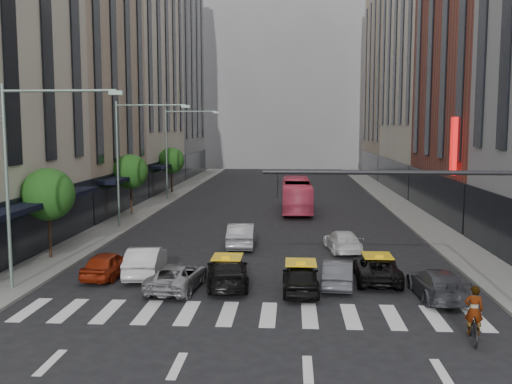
% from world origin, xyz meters
% --- Properties ---
extents(ground, '(160.00, 160.00, 0.00)m').
position_xyz_m(ground, '(0.00, 0.00, 0.00)').
color(ground, black).
rests_on(ground, ground).
extents(sidewalk_left, '(3.00, 96.00, 0.15)m').
position_xyz_m(sidewalk_left, '(-11.50, 30.00, 0.07)').
color(sidewalk_left, slate).
rests_on(sidewalk_left, ground).
extents(sidewalk_right, '(3.00, 96.00, 0.15)m').
position_xyz_m(sidewalk_right, '(11.50, 30.00, 0.07)').
color(sidewalk_right, slate).
rests_on(sidewalk_right, ground).
extents(building_left_b, '(8.00, 16.00, 24.00)m').
position_xyz_m(building_left_b, '(-17.00, 28.00, 12.00)').
color(building_left_b, tan).
rests_on(building_left_b, ground).
extents(building_left_c, '(8.00, 20.00, 36.00)m').
position_xyz_m(building_left_c, '(-17.00, 46.00, 18.00)').
color(building_left_c, beige).
rests_on(building_left_c, ground).
extents(building_left_d, '(8.00, 18.00, 30.00)m').
position_xyz_m(building_left_d, '(-17.00, 65.00, 15.00)').
color(building_left_d, gray).
rests_on(building_left_d, ground).
extents(building_right_b, '(8.00, 18.00, 26.00)m').
position_xyz_m(building_right_b, '(17.00, 27.00, 13.00)').
color(building_right_b, brown).
rests_on(building_right_b, ground).
extents(building_right_c, '(8.00, 20.00, 40.00)m').
position_xyz_m(building_right_c, '(17.00, 46.00, 20.00)').
color(building_right_c, beige).
rests_on(building_right_c, ground).
extents(building_right_d, '(8.00, 18.00, 28.00)m').
position_xyz_m(building_right_d, '(17.00, 65.00, 14.00)').
color(building_right_d, tan).
rests_on(building_right_d, ground).
extents(building_far, '(30.00, 10.00, 36.00)m').
position_xyz_m(building_far, '(0.00, 85.00, 18.00)').
color(building_far, gray).
rests_on(building_far, ground).
extents(tree_near, '(2.88, 2.88, 4.95)m').
position_xyz_m(tree_near, '(-11.80, 10.00, 3.65)').
color(tree_near, black).
rests_on(tree_near, sidewalk_left).
extents(tree_mid, '(2.88, 2.88, 4.95)m').
position_xyz_m(tree_mid, '(-11.80, 26.00, 3.65)').
color(tree_mid, black).
rests_on(tree_mid, sidewalk_left).
extents(tree_far, '(2.88, 2.88, 4.95)m').
position_xyz_m(tree_far, '(-11.80, 42.00, 3.65)').
color(tree_far, black).
rests_on(tree_far, sidewalk_left).
extents(streetlamp_near, '(5.38, 0.25, 9.00)m').
position_xyz_m(streetlamp_near, '(-10.04, 4.00, 5.90)').
color(streetlamp_near, gray).
rests_on(streetlamp_near, sidewalk_left).
extents(streetlamp_mid, '(5.38, 0.25, 9.00)m').
position_xyz_m(streetlamp_mid, '(-10.04, 20.00, 5.90)').
color(streetlamp_mid, gray).
rests_on(streetlamp_mid, sidewalk_left).
extents(streetlamp_far, '(5.38, 0.25, 9.00)m').
position_xyz_m(streetlamp_far, '(-10.04, 36.00, 5.90)').
color(streetlamp_far, gray).
rests_on(streetlamp_far, sidewalk_left).
extents(traffic_signal, '(10.10, 0.20, 6.00)m').
position_xyz_m(traffic_signal, '(7.69, -1.00, 4.47)').
color(traffic_signal, black).
rests_on(traffic_signal, ground).
extents(liberty_sign, '(0.30, 0.70, 4.00)m').
position_xyz_m(liberty_sign, '(12.60, 20.00, 6.00)').
color(liberty_sign, red).
rests_on(liberty_sign, ground).
extents(car_red, '(1.83, 3.89, 1.29)m').
position_xyz_m(car_red, '(-7.47, 6.58, 0.64)').
color(car_red, maroon).
rests_on(car_red, ground).
extents(car_white_front, '(1.97, 4.60, 1.47)m').
position_xyz_m(car_white_front, '(-5.68, 6.99, 0.74)').
color(car_white_front, '#B8B8B8').
rests_on(car_white_front, ground).
extents(car_silver, '(2.45, 4.52, 1.20)m').
position_xyz_m(car_silver, '(-3.65, 4.71, 0.60)').
color(car_silver, gray).
rests_on(car_silver, ground).
extents(taxi_left, '(2.45, 4.85, 1.35)m').
position_xyz_m(taxi_left, '(-1.46, 5.44, 0.68)').
color(taxi_left, black).
rests_on(taxi_left, ground).
extents(taxi_center, '(1.67, 3.99, 1.35)m').
position_xyz_m(taxi_center, '(1.90, 4.55, 0.68)').
color(taxi_center, black).
rests_on(taxi_center, ground).
extents(car_grey_mid, '(1.67, 3.91, 1.25)m').
position_xyz_m(car_grey_mid, '(3.61, 5.67, 0.63)').
color(car_grey_mid, '#42444A').
rests_on(car_grey_mid, ground).
extents(taxi_right, '(2.23, 4.51, 1.23)m').
position_xyz_m(taxi_right, '(5.55, 6.66, 0.62)').
color(taxi_right, black).
rests_on(taxi_right, ground).
extents(car_grey_curb, '(2.00, 4.47, 1.27)m').
position_xyz_m(car_grey_curb, '(7.71, 4.11, 0.64)').
color(car_grey_curb, '#3A3B41').
rests_on(car_grey_curb, ground).
extents(car_row2_left, '(1.73, 4.58, 1.49)m').
position_xyz_m(car_row2_left, '(-1.57, 14.03, 0.75)').
color(car_row2_left, '#A8A7AD').
rests_on(car_row2_left, ground).
extents(car_row2_right, '(2.24, 4.45, 1.24)m').
position_xyz_m(car_row2_right, '(4.50, 13.24, 0.62)').
color(car_row2_right, white).
rests_on(car_row2_right, ground).
extents(bus, '(2.58, 10.42, 2.89)m').
position_xyz_m(bus, '(1.91, 29.24, 1.45)').
color(bus, '#EE4668').
rests_on(bus, ground).
extents(motorcycle, '(0.95, 1.94, 0.97)m').
position_xyz_m(motorcycle, '(7.69, -0.88, 0.49)').
color(motorcycle, black).
rests_on(motorcycle, ground).
extents(rider, '(0.68, 0.51, 1.71)m').
position_xyz_m(rider, '(7.69, -0.88, 1.83)').
color(rider, gray).
rests_on(rider, motorcycle).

